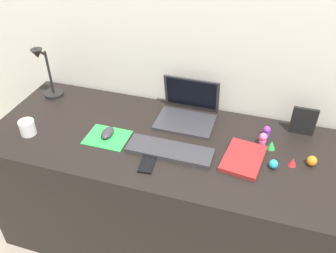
# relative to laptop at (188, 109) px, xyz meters

# --- Properties ---
(ground_plane) EXTENTS (6.00, 6.00, 0.00)m
(ground_plane) POSITION_rel_laptop_xyz_m (-0.07, -0.23, -0.79)
(ground_plane) COLOR gray
(back_wall) EXTENTS (2.97, 0.05, 1.59)m
(back_wall) POSITION_rel_laptop_xyz_m (-0.07, 0.16, 0.00)
(back_wall) COLOR silver
(back_wall) RESTS_ON ground_plane
(desk) EXTENTS (1.77, 0.70, 0.74)m
(desk) POSITION_rel_laptop_xyz_m (-0.07, -0.23, -0.42)
(desk) COLOR black
(desk) RESTS_ON ground_plane
(laptop) EXTENTS (0.30, 0.25, 0.21)m
(laptop) POSITION_rel_laptop_xyz_m (0.00, 0.00, 0.00)
(laptop) COLOR #333338
(laptop) RESTS_ON desk
(keyboard) EXTENTS (0.41, 0.13, 0.02)m
(keyboard) POSITION_rel_laptop_xyz_m (-0.01, -0.30, -0.04)
(keyboard) COLOR #333338
(keyboard) RESTS_ON desk
(mousepad) EXTENTS (0.21, 0.17, 0.00)m
(mousepad) POSITION_rel_laptop_xyz_m (-0.34, -0.29, -0.05)
(mousepad) COLOR green
(mousepad) RESTS_ON desk
(mouse) EXTENTS (0.06, 0.10, 0.03)m
(mouse) POSITION_rel_laptop_xyz_m (-0.34, -0.28, -0.03)
(mouse) COLOR #333338
(mouse) RESTS_ON mousepad
(cell_phone) EXTENTS (0.08, 0.13, 0.01)m
(cell_phone) POSITION_rel_laptop_xyz_m (-0.08, -0.41, -0.05)
(cell_phone) COLOR black
(cell_phone) RESTS_ON desk
(desk_lamp) EXTENTS (0.11, 0.15, 0.32)m
(desk_lamp) POSITION_rel_laptop_xyz_m (-0.81, -0.04, 0.10)
(desk_lamp) COLOR black
(desk_lamp) RESTS_ON desk
(notebook_pad) EXTENTS (0.20, 0.26, 0.02)m
(notebook_pad) POSITION_rel_laptop_xyz_m (0.33, -0.25, -0.04)
(notebook_pad) COLOR maroon
(notebook_pad) RESTS_ON desk
(picture_frame) EXTENTS (0.12, 0.02, 0.15)m
(picture_frame) POSITION_rel_laptop_xyz_m (0.58, 0.04, 0.02)
(picture_frame) COLOR black
(picture_frame) RESTS_ON desk
(coffee_mug) EXTENTS (0.08, 0.08, 0.08)m
(coffee_mug) POSITION_rel_laptop_xyz_m (-0.73, -0.38, -0.02)
(coffee_mug) COLOR white
(coffee_mug) RESTS_ON desk
(toy_figurine_red) EXTENTS (0.04, 0.04, 0.04)m
(toy_figurine_red) POSITION_rel_laptop_xyz_m (0.55, -0.23, -0.03)
(toy_figurine_red) COLOR red
(toy_figurine_red) RESTS_ON desk
(toy_figurine_orange) EXTENTS (0.04, 0.04, 0.05)m
(toy_figurine_orange) POSITION_rel_laptop_xyz_m (0.63, -0.20, -0.03)
(toy_figurine_orange) COLOR orange
(toy_figurine_orange) RESTS_ON desk
(toy_figurine_purple) EXTENTS (0.04, 0.04, 0.06)m
(toy_figurine_purple) POSITION_rel_laptop_xyz_m (0.42, -0.04, -0.02)
(toy_figurine_purple) COLOR purple
(toy_figurine_purple) RESTS_ON desk
(toy_figurine_pink) EXTENTS (0.04, 0.04, 0.07)m
(toy_figurine_pink) POSITION_rel_laptop_xyz_m (0.40, -0.12, -0.02)
(toy_figurine_pink) COLOR pink
(toy_figurine_pink) RESTS_ON desk
(toy_figurine_cyan) EXTENTS (0.04, 0.04, 0.04)m
(toy_figurine_cyan) POSITION_rel_laptop_xyz_m (0.47, -0.27, -0.03)
(toy_figurine_cyan) COLOR #28B7CC
(toy_figurine_cyan) RESTS_ON desk
(toy_figurine_green) EXTENTS (0.04, 0.04, 0.04)m
(toy_figurine_green) POSITION_rel_laptop_xyz_m (0.45, -0.13, -0.03)
(toy_figurine_green) COLOR green
(toy_figurine_green) RESTS_ON desk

